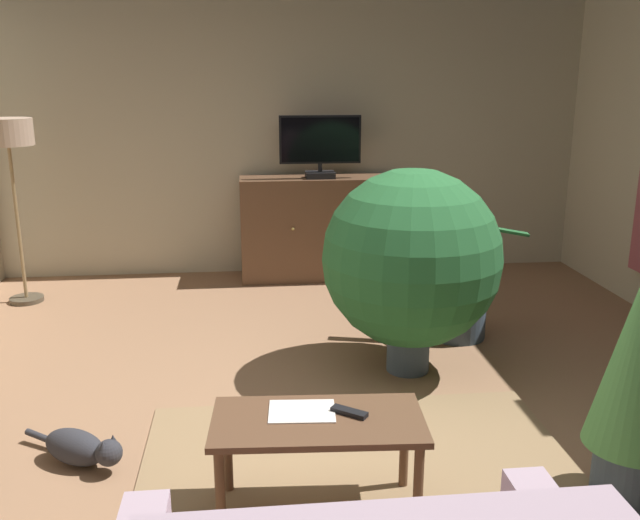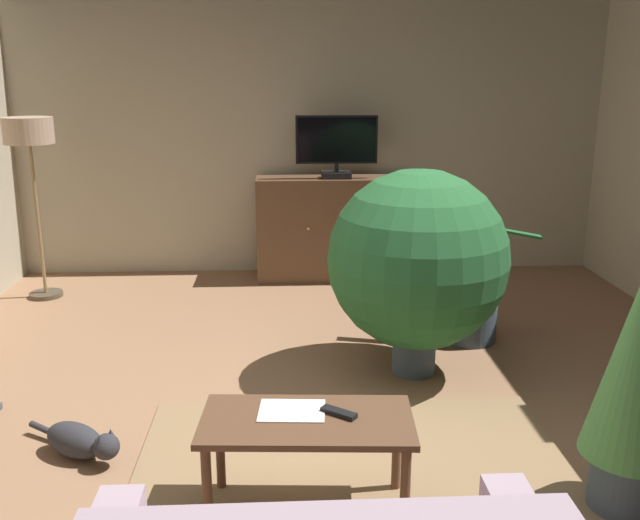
{
  "view_description": "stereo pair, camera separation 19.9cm",
  "coord_description": "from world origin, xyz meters",
  "px_view_note": "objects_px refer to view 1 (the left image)",
  "views": [
    {
      "loc": [
        -0.46,
        -3.46,
        1.96
      ],
      "look_at": [
        -0.07,
        0.18,
        0.96
      ],
      "focal_mm": 38.46,
      "sensor_mm": 36.0,
      "label": 1
    },
    {
      "loc": [
        -0.26,
        -3.47,
        1.96
      ],
      "look_at": [
        -0.07,
        0.18,
        0.96
      ],
      "focal_mm": 38.46,
      "sensor_mm": 36.0,
      "label": 2
    }
  ],
  "objects_px": {
    "television": "(320,145)",
    "folded_newspaper": "(302,411)",
    "coffee_table": "(318,432)",
    "potted_plant_on_hearth_side": "(411,259)",
    "tv_cabinet": "(320,230)",
    "floor_lamp": "(9,148)",
    "cat": "(80,448)",
    "tv_remote": "(349,412)",
    "potted_plant_tall_palm_by_window": "(457,312)"
  },
  "relations": [
    {
      "from": "potted_plant_tall_palm_by_window",
      "to": "floor_lamp",
      "type": "bearing_deg",
      "value": 161.14
    },
    {
      "from": "cat",
      "to": "coffee_table",
      "type": "bearing_deg",
      "value": -24.2
    },
    {
      "from": "cat",
      "to": "folded_newspaper",
      "type": "bearing_deg",
      "value": -22.49
    },
    {
      "from": "coffee_table",
      "to": "floor_lamp",
      "type": "distance_m",
      "value": 4.12
    },
    {
      "from": "television",
      "to": "folded_newspaper",
      "type": "relative_size",
      "value": 2.57
    },
    {
      "from": "tv_cabinet",
      "to": "potted_plant_tall_palm_by_window",
      "type": "relative_size",
      "value": 1.53
    },
    {
      "from": "coffee_table",
      "to": "potted_plant_tall_palm_by_window",
      "type": "xyz_separation_m",
      "value": [
        1.29,
        2.09,
        -0.22
      ]
    },
    {
      "from": "coffee_table",
      "to": "potted_plant_on_hearth_side",
      "type": "distance_m",
      "value": 1.74
    },
    {
      "from": "coffee_table",
      "to": "potted_plant_on_hearth_side",
      "type": "relative_size",
      "value": 0.7
    },
    {
      "from": "tv_cabinet",
      "to": "folded_newspaper",
      "type": "height_order",
      "value": "tv_cabinet"
    },
    {
      "from": "folded_newspaper",
      "to": "potted_plant_on_hearth_side",
      "type": "bearing_deg",
      "value": 64.1
    },
    {
      "from": "tv_cabinet",
      "to": "television",
      "type": "xyz_separation_m",
      "value": [
        0.0,
        -0.05,
        0.84
      ]
    },
    {
      "from": "potted_plant_on_hearth_side",
      "to": "floor_lamp",
      "type": "height_order",
      "value": "floor_lamp"
    },
    {
      "from": "folded_newspaper",
      "to": "floor_lamp",
      "type": "height_order",
      "value": "floor_lamp"
    },
    {
      "from": "tv_cabinet",
      "to": "potted_plant_on_hearth_side",
      "type": "xyz_separation_m",
      "value": [
        0.37,
        -2.28,
        0.31
      ]
    },
    {
      "from": "television",
      "to": "cat",
      "type": "bearing_deg",
      "value": -116.39
    },
    {
      "from": "potted_plant_tall_palm_by_window",
      "to": "floor_lamp",
      "type": "height_order",
      "value": "floor_lamp"
    },
    {
      "from": "coffee_table",
      "to": "potted_plant_on_hearth_side",
      "type": "bearing_deg",
      "value": 62.91
    },
    {
      "from": "folded_newspaper",
      "to": "floor_lamp",
      "type": "bearing_deg",
      "value": 128.62
    },
    {
      "from": "folded_newspaper",
      "to": "cat",
      "type": "bearing_deg",
      "value": 161.82
    },
    {
      "from": "folded_newspaper",
      "to": "tv_remote",
      "type": "bearing_deg",
      "value": -7.56
    },
    {
      "from": "potted_plant_on_hearth_side",
      "to": "potted_plant_tall_palm_by_window",
      "type": "bearing_deg",
      "value": 47.96
    },
    {
      "from": "tv_cabinet",
      "to": "folded_newspaper",
      "type": "xyz_separation_m",
      "value": [
        -0.47,
        -3.72,
        0.0
      ]
    },
    {
      "from": "cat",
      "to": "floor_lamp",
      "type": "distance_m",
      "value": 3.24
    },
    {
      "from": "tv_cabinet",
      "to": "coffee_table",
      "type": "xyz_separation_m",
      "value": [
        -0.41,
        -3.79,
        -0.06
      ]
    },
    {
      "from": "television",
      "to": "coffee_table",
      "type": "xyz_separation_m",
      "value": [
        -0.41,
        -3.73,
        -0.9
      ]
    },
    {
      "from": "tv_cabinet",
      "to": "cat",
      "type": "xyz_separation_m",
      "value": [
        -1.59,
        -3.25,
        -0.38
      ]
    },
    {
      "from": "tv_cabinet",
      "to": "folded_newspaper",
      "type": "bearing_deg",
      "value": -97.25
    },
    {
      "from": "potted_plant_tall_palm_by_window",
      "to": "potted_plant_on_hearth_side",
      "type": "bearing_deg",
      "value": -132.04
    },
    {
      "from": "potted_plant_tall_palm_by_window",
      "to": "cat",
      "type": "xyz_separation_m",
      "value": [
        -2.47,
        -1.55,
        -0.1
      ]
    },
    {
      "from": "television",
      "to": "folded_newspaper",
      "type": "xyz_separation_m",
      "value": [
        -0.47,
        -3.66,
        -0.83
      ]
    },
    {
      "from": "potted_plant_on_hearth_side",
      "to": "tv_cabinet",
      "type": "bearing_deg",
      "value": 99.16
    },
    {
      "from": "television",
      "to": "potted_plant_tall_palm_by_window",
      "type": "relative_size",
      "value": 0.77
    },
    {
      "from": "coffee_table",
      "to": "tv_remote",
      "type": "distance_m",
      "value": 0.16
    },
    {
      "from": "coffee_table",
      "to": "cat",
      "type": "distance_m",
      "value": 1.33
    },
    {
      "from": "tv_remote",
      "to": "floor_lamp",
      "type": "bearing_deg",
      "value": 162.97
    },
    {
      "from": "coffee_table",
      "to": "potted_plant_on_hearth_side",
      "type": "height_order",
      "value": "potted_plant_on_hearth_side"
    },
    {
      "from": "folded_newspaper",
      "to": "potted_plant_tall_palm_by_window",
      "type": "xyz_separation_m",
      "value": [
        1.36,
        2.02,
        -0.29
      ]
    },
    {
      "from": "tv_cabinet",
      "to": "cat",
      "type": "bearing_deg",
      "value": -116.02
    },
    {
      "from": "tv_remote",
      "to": "potted_plant_on_hearth_side",
      "type": "relative_size",
      "value": 0.12
    },
    {
      "from": "coffee_table",
      "to": "potted_plant_tall_palm_by_window",
      "type": "height_order",
      "value": "potted_plant_tall_palm_by_window"
    },
    {
      "from": "tv_cabinet",
      "to": "floor_lamp",
      "type": "bearing_deg",
      "value": -169.81
    },
    {
      "from": "tv_remote",
      "to": "potted_plant_tall_palm_by_window",
      "type": "distance_m",
      "value": 2.38
    },
    {
      "from": "tv_cabinet",
      "to": "potted_plant_tall_palm_by_window",
      "type": "xyz_separation_m",
      "value": [
        0.89,
        -1.7,
        -0.29
      ]
    },
    {
      "from": "potted_plant_tall_palm_by_window",
      "to": "cat",
      "type": "bearing_deg",
      "value": -147.85
    },
    {
      "from": "folded_newspaper",
      "to": "cat",
      "type": "xyz_separation_m",
      "value": [
        -1.12,
        0.46,
        -0.39
      ]
    },
    {
      "from": "folded_newspaper",
      "to": "potted_plant_on_hearth_side",
      "type": "height_order",
      "value": "potted_plant_on_hearth_side"
    },
    {
      "from": "folded_newspaper",
      "to": "cat",
      "type": "height_order",
      "value": "folded_newspaper"
    },
    {
      "from": "folded_newspaper",
      "to": "cat",
      "type": "relative_size",
      "value": 0.51
    },
    {
      "from": "potted_plant_on_hearth_side",
      "to": "television",
      "type": "bearing_deg",
      "value": 99.37
    }
  ]
}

